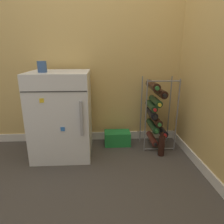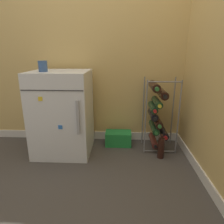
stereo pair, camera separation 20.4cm
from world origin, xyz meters
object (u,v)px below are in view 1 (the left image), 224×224
at_px(loose_bottle_floor, 161,146).
at_px(soda_box, 117,138).
at_px(mini_fridge, 62,114).
at_px(fridge_top_cup, 42,67).
at_px(wine_rack, 155,112).

bearing_deg(loose_bottle_floor, soda_box, 147.24).
bearing_deg(mini_fridge, soda_box, 15.89).
distance_m(soda_box, fridge_top_cup, 1.09).
bearing_deg(fridge_top_cup, soda_box, 19.40).
xyz_separation_m(mini_fridge, soda_box, (0.56, 0.16, -0.34)).
distance_m(mini_fridge, soda_box, 0.68).
relative_size(wine_rack, fridge_top_cup, 7.79).
relative_size(soda_box, loose_bottle_floor, 1.16).
bearing_deg(fridge_top_cup, loose_bottle_floor, -1.55).
height_order(mini_fridge, fridge_top_cup, fridge_top_cup).
xyz_separation_m(fridge_top_cup, loose_bottle_floor, (1.11, -0.03, -0.78)).
height_order(mini_fridge, wine_rack, mini_fridge).
height_order(mini_fridge, soda_box, mini_fridge).
bearing_deg(soda_box, wine_rack, -8.39).
relative_size(mini_fridge, soda_box, 2.93).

